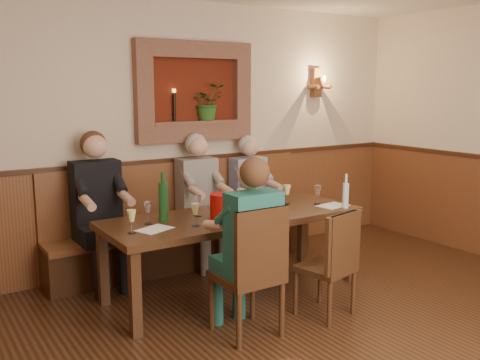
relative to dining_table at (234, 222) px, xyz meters
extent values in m
cube|color=beige|center=(0.00, 1.15, 0.72)|extent=(6.00, 0.04, 2.80)
cube|color=brown|center=(0.00, 1.13, -0.13)|extent=(6.00, 0.04, 1.10)
cube|color=#381E0F|center=(0.00, 1.13, 0.45)|extent=(6.02, 0.06, 0.05)
cube|color=#55190C|center=(0.20, 1.13, 1.17)|extent=(1.00, 0.02, 0.70)
cube|color=brown|center=(0.20, 1.09, 1.61)|extent=(1.36, 0.12, 0.18)
cube|color=brown|center=(0.20, 1.09, 0.73)|extent=(1.36, 0.12, 0.18)
cube|color=brown|center=(-0.39, 1.09, 1.17)|extent=(0.18, 0.12, 0.70)
cube|color=brown|center=(0.79, 1.09, 1.17)|extent=(0.18, 0.12, 0.70)
cube|color=brown|center=(0.20, 1.09, 0.84)|extent=(1.00, 0.14, 0.04)
imported|color=#27591E|center=(0.35, 1.09, 1.06)|extent=(0.35, 0.30, 0.39)
cylinder|color=black|center=(-0.05, 1.09, 1.01)|extent=(0.03, 0.03, 0.30)
cylinder|color=#FFBF59|center=(-0.05, 1.09, 1.18)|extent=(0.04, 0.04, 0.04)
cube|color=brown|center=(1.90, 1.10, 1.27)|extent=(0.12, 0.08, 0.35)
cylinder|color=brown|center=(1.80, 1.03, 1.22)|extent=(0.05, 0.18, 0.05)
cylinder|color=brown|center=(2.00, 1.03, 1.22)|extent=(0.05, 0.18, 0.05)
cylinder|color=#FFBF59|center=(1.90, 0.97, 1.32)|extent=(0.06, 0.06, 0.06)
cube|color=#331B0F|center=(0.00, 0.00, 0.04)|extent=(2.40, 0.90, 0.06)
cube|color=#331B0F|center=(-1.12, -0.37, -0.33)|extent=(0.08, 0.08, 0.69)
cube|color=#331B0F|center=(1.12, -0.37, -0.33)|extent=(0.08, 0.08, 0.69)
cube|color=#331B0F|center=(-1.12, 0.37, -0.33)|extent=(0.08, 0.08, 0.69)
cube|color=#331B0F|center=(1.12, 0.37, -0.33)|extent=(0.08, 0.08, 0.69)
cube|color=#381E0F|center=(0.00, 0.91, -0.48)|extent=(3.00, 0.40, 0.40)
cube|color=brown|center=(0.00, 0.91, -0.26)|extent=(3.00, 0.45, 0.06)
cube|color=brown|center=(0.00, 1.10, 0.10)|extent=(3.00, 0.06, 0.66)
cube|color=#331B0F|center=(-0.37, -0.77, -0.46)|extent=(0.44, 0.44, 0.44)
cube|color=#331B0F|center=(-0.37, -0.77, -0.21)|extent=(0.46, 0.46, 0.05)
cube|color=#331B0F|center=(-0.37, -0.98, 0.09)|extent=(0.46, 0.05, 0.55)
cube|color=#331B0F|center=(0.37, -0.84, -0.48)|extent=(0.46, 0.46, 0.38)
cube|color=#331B0F|center=(0.37, -0.84, -0.27)|extent=(0.48, 0.48, 0.05)
cube|color=#331B0F|center=(0.41, -1.01, -0.01)|extent=(0.40, 0.13, 0.48)
cube|color=black|center=(-0.98, 0.75, -0.45)|extent=(0.45, 0.47, 0.45)
cube|color=black|center=(-0.98, 0.93, 0.24)|extent=(0.45, 0.24, 0.59)
sphere|color=#D8A384|center=(-0.98, 0.89, 0.67)|extent=(0.22, 0.22, 0.22)
sphere|color=#4C2D19|center=(-0.98, 0.94, 0.69)|extent=(0.25, 0.25, 0.25)
cube|color=#5D5855|center=(0.12, 0.76, -0.45)|extent=(0.42, 0.44, 0.45)
cube|color=#5D5855|center=(0.12, 0.93, 0.21)|extent=(0.42, 0.22, 0.55)
sphere|color=#D8A384|center=(0.12, 0.89, 0.61)|extent=(0.21, 0.21, 0.21)
sphere|color=#B2B2B2|center=(0.12, 0.94, 0.63)|extent=(0.23, 0.23, 0.23)
cube|color=navy|center=(0.78, 0.77, -0.45)|extent=(0.39, 0.41, 0.45)
cube|color=navy|center=(0.78, 0.93, 0.18)|extent=(0.39, 0.21, 0.52)
sphere|color=#D8A384|center=(0.78, 0.89, 0.56)|extent=(0.20, 0.20, 0.20)
sphere|color=#B2B2B2|center=(0.78, 0.94, 0.58)|extent=(0.22, 0.22, 0.22)
cube|color=#16424F|center=(-0.37, -0.70, -0.45)|extent=(0.41, 0.43, 0.45)
cube|color=#16424F|center=(-0.37, -0.87, 0.20)|extent=(0.41, 0.21, 0.53)
sphere|color=#D8A384|center=(-0.37, -0.83, 0.59)|extent=(0.20, 0.20, 0.20)
sphere|color=#4C2D19|center=(-0.37, -0.88, 0.61)|extent=(0.22, 0.22, 0.22)
cylinder|color=#B30E0B|center=(-0.21, -0.15, 0.19)|extent=(0.27, 0.27, 0.24)
cylinder|color=#19471E|center=(0.16, -0.05, 0.25)|extent=(0.11, 0.11, 0.36)
cylinder|color=orange|center=(0.16, -0.05, 0.48)|extent=(0.05, 0.05, 0.09)
cylinder|color=#19471E|center=(-0.65, 0.10, 0.25)|extent=(0.10, 0.10, 0.34)
cylinder|color=#19471E|center=(-0.65, 0.10, 0.46)|extent=(0.04, 0.04, 0.09)
cylinder|color=silver|center=(1.04, -0.36, 0.20)|extent=(0.07, 0.07, 0.24)
cylinder|color=silver|center=(1.04, -0.36, 0.36)|extent=(0.03, 0.03, 0.09)
cube|color=white|center=(-0.83, -0.10, 0.08)|extent=(0.33, 0.29, 0.00)
cube|color=white|center=(-0.02, -0.11, 0.08)|extent=(0.30, 0.23, 0.00)
cube|color=white|center=(1.01, -0.23, 0.08)|extent=(0.32, 0.25, 0.00)
cube|color=white|center=(-0.22, -0.28, 0.08)|extent=(0.32, 0.26, 0.00)
camera|label=1|loc=(-2.54, -4.03, 1.21)|focal=40.00mm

